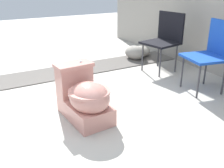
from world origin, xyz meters
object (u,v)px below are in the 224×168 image
at_px(toilet, 85,97).
at_px(boulder_far, 135,53).
at_px(folding_chair_left, 165,36).
at_px(folding_chair_middle, 213,49).
at_px(boulder_near, 141,51).

bearing_deg(toilet, boulder_far, 129.00).
xyz_separation_m(toilet, folding_chair_left, (-0.78, 1.59, 0.29)).
distance_m(folding_chair_middle, boulder_far, 1.57).
bearing_deg(toilet, folding_chair_left, 111.68).
xyz_separation_m(boulder_near, boulder_far, (0.09, -0.18, 0.02)).
height_order(boulder_near, boulder_far, boulder_far).
bearing_deg(boulder_far, folding_chair_middle, 2.77).
distance_m(toilet, boulder_near, 2.30).
height_order(folding_chair_left, folding_chair_middle, same).
bearing_deg(boulder_near, toilet, -48.21).
relative_size(folding_chair_middle, boulder_near, 2.49).
distance_m(toilet, boulder_far, 2.10).
height_order(toilet, boulder_near, toilet).
relative_size(toilet, boulder_near, 1.96).
xyz_separation_m(toilet, boulder_near, (-1.53, 1.71, -0.13)).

